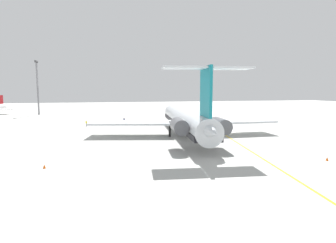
% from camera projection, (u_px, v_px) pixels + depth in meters
% --- Properties ---
extents(ground, '(349.82, 349.82, 0.00)m').
position_uv_depth(ground, '(231.00, 132.00, 69.06)').
color(ground, '#ADADA8').
extents(main_jetliner, '(49.06, 43.38, 14.29)m').
position_uv_depth(main_jetliner, '(186.00, 119.00, 62.31)').
color(main_jetliner, silver).
rests_on(main_jetliner, ground).
extents(ground_crew_near_nose, '(0.28, 0.44, 1.73)m').
position_uv_depth(ground_crew_near_nose, '(86.00, 123.00, 79.95)').
color(ground_crew_near_nose, black).
rests_on(ground_crew_near_nose, ground).
extents(ground_crew_near_tail, '(0.28, 0.44, 1.74)m').
position_uv_depth(ground_crew_near_tail, '(124.00, 120.00, 87.60)').
color(ground_crew_near_tail, black).
rests_on(ground_crew_near_tail, ground).
extents(safety_cone_nose, '(0.40, 0.40, 0.55)m').
position_uv_depth(safety_cone_nose, '(114.00, 122.00, 88.44)').
color(safety_cone_nose, '#EA590F').
rests_on(safety_cone_nose, ground).
extents(safety_cone_wingtip, '(0.40, 0.40, 0.55)m').
position_uv_depth(safety_cone_wingtip, '(327.00, 159.00, 41.30)').
color(safety_cone_wingtip, '#EA590F').
rests_on(safety_cone_wingtip, ground).
extents(safety_cone_tail, '(0.40, 0.40, 0.55)m').
position_uv_depth(safety_cone_tail, '(44.00, 166.00, 37.25)').
color(safety_cone_tail, '#EA590F').
rests_on(safety_cone_tail, ground).
extents(taxiway_centreline, '(85.81, 15.47, 0.01)m').
position_uv_depth(taxiway_centreline, '(223.00, 134.00, 66.28)').
color(taxiway_centreline, gold).
rests_on(taxiway_centreline, ground).
extents(light_mast, '(4.00, 0.70, 22.48)m').
position_uv_depth(light_mast, '(37.00, 85.00, 115.74)').
color(light_mast, slate).
rests_on(light_mast, ground).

